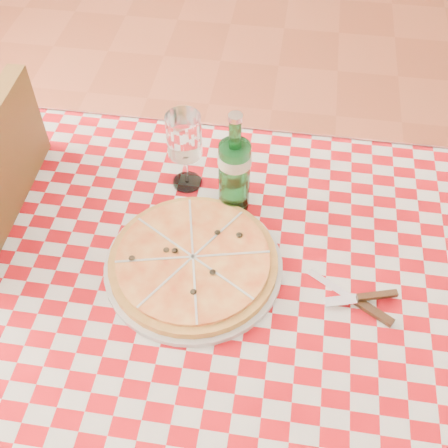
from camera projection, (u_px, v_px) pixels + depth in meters
The scene contains 6 objects.
dining_table at pixel (229, 289), 1.28m from camera, with size 1.20×0.80×0.75m.
tablecloth at pixel (229, 265), 1.21m from camera, with size 1.30×0.90×0.01m, color #9D0910.
pizza_plate at pixel (193, 261), 1.18m from camera, with size 0.38×0.38×0.05m, color #BA833E, non-canonical shape.
water_bottle at pixel (235, 163), 1.22m from camera, with size 0.07×0.07×0.27m, color #19652B, non-canonical shape.
wine_glass at pixel (185, 152), 1.29m from camera, with size 0.08×0.08×0.20m, color white, non-canonical shape.
cutlery at pixel (357, 299), 1.14m from camera, with size 0.21×0.18×0.02m, color silver, non-canonical shape.
Camera 1 is at (0.10, -0.71, 1.74)m, focal length 45.00 mm.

